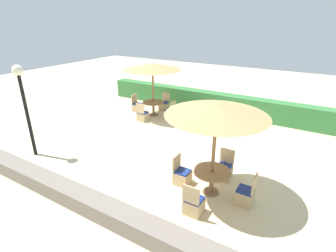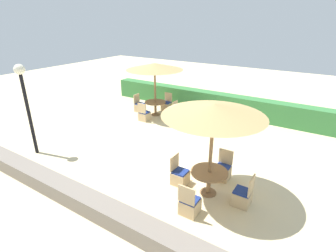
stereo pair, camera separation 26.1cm
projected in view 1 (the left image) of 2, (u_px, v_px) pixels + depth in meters
name	position (u px, v px, depth m)	size (l,w,h in m)	color
ground_plane	(160.00, 153.00, 9.89)	(40.00, 40.00, 0.00)	beige
hedge_row	(215.00, 102.00, 14.05)	(13.00, 0.70, 1.05)	#387A3D
stone_border	(86.00, 202.00, 6.93)	(10.00, 0.56, 0.47)	slate
lamp_post	(23.00, 93.00, 8.92)	(0.36, 0.36, 3.32)	black
parasol_back_left	(153.00, 67.00, 12.81)	(2.82, 2.82, 2.69)	olive
round_table_back_left	(153.00, 105.00, 13.55)	(1.10, 1.10, 0.72)	olive
patio_chair_back_left_south	(143.00, 116.00, 12.91)	(0.46, 0.46, 0.93)	tan
patio_chair_back_left_east	(170.00, 113.00, 13.25)	(0.46, 0.46, 0.93)	tan
patio_chair_back_left_west	(137.00, 107.00, 14.19)	(0.46, 0.46, 0.93)	tan
patio_chair_back_left_north	(164.00, 105.00, 14.45)	(0.46, 0.46, 0.93)	tan
parasol_front_right	(217.00, 110.00, 6.70)	(2.72, 2.72, 2.73)	olive
round_table_front_right	(212.00, 176.00, 7.47)	(1.06, 1.06, 0.73)	olive
patio_chair_front_right_south	(194.00, 204.00, 6.78)	(0.46, 0.46, 0.93)	tan
patio_chair_front_right_west	(182.00, 176.00, 8.01)	(0.46, 0.46, 0.93)	tan
patio_chair_front_right_north	(224.00, 170.00, 8.30)	(0.46, 0.46, 0.93)	tan
patio_chair_front_right_east	(245.00, 195.00, 7.14)	(0.46, 0.46, 0.93)	tan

